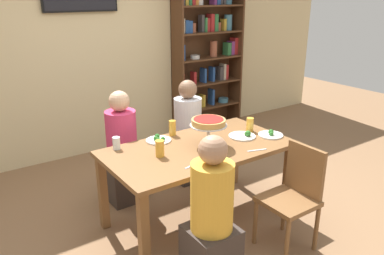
{
  "coord_description": "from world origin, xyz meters",
  "views": [
    {
      "loc": [
        -1.84,
        -2.55,
        2.03
      ],
      "look_at": [
        0.0,
        0.1,
        0.89
      ],
      "focal_mm": 36.04,
      "sensor_mm": 36.0,
      "label": 1
    }
  ],
  "objects_px": {
    "dining_table": "(198,156)",
    "diner_far_left": "(123,155)",
    "beer_glass_amber_short": "(172,128)",
    "salad_plate_near_diner": "(243,135)",
    "deep_dish_pizza_stand": "(208,124)",
    "diner_near_left": "(212,223)",
    "beer_glass_amber_spare": "(160,148)",
    "salad_plate_spare": "(158,140)",
    "chair_near_right": "(294,193)",
    "diner_far_right": "(188,138)",
    "water_glass_clear_near": "(116,143)",
    "cutlery_knife_near": "(257,150)",
    "cutlery_fork_near": "(204,128)",
    "cutlery_fork_far": "(193,165)",
    "bookshelf": "(207,52)",
    "beer_glass_amber_tall": "(250,125)",
    "salad_plate_far_diner": "(271,134)"
  },
  "relations": [
    {
      "from": "deep_dish_pizza_stand",
      "to": "beer_glass_amber_short",
      "type": "distance_m",
      "value": 0.44
    },
    {
      "from": "beer_glass_amber_short",
      "to": "salad_plate_near_diner",
      "type": "bearing_deg",
      "value": -39.08
    },
    {
      "from": "chair_near_right",
      "to": "cutlery_fork_far",
      "type": "height_order",
      "value": "chair_near_right"
    },
    {
      "from": "diner_near_left",
      "to": "cutlery_knife_near",
      "type": "xyz_separation_m",
      "value": [
        0.76,
        0.36,
        0.25
      ]
    },
    {
      "from": "diner_far_right",
      "to": "beer_glass_amber_spare",
      "type": "relative_size",
      "value": 8.21
    },
    {
      "from": "beer_glass_amber_spare",
      "to": "cutlery_knife_near",
      "type": "bearing_deg",
      "value": -26.2
    },
    {
      "from": "diner_far_left",
      "to": "beer_glass_amber_short",
      "type": "height_order",
      "value": "diner_far_left"
    },
    {
      "from": "cutlery_knife_near",
      "to": "cutlery_fork_far",
      "type": "height_order",
      "value": "same"
    },
    {
      "from": "dining_table",
      "to": "deep_dish_pizza_stand",
      "type": "distance_m",
      "value": 0.31
    },
    {
      "from": "salad_plate_near_diner",
      "to": "cutlery_fork_near",
      "type": "height_order",
      "value": "salad_plate_near_diner"
    },
    {
      "from": "salad_plate_near_diner",
      "to": "diner_far_right",
      "type": "bearing_deg",
      "value": 96.11
    },
    {
      "from": "diner_near_left",
      "to": "diner_far_right",
      "type": "bearing_deg",
      "value": -28.5
    },
    {
      "from": "chair_near_right",
      "to": "cutlery_knife_near",
      "type": "relative_size",
      "value": 4.83
    },
    {
      "from": "diner_near_left",
      "to": "salad_plate_near_diner",
      "type": "bearing_deg",
      "value": -52.99
    },
    {
      "from": "diner_near_left",
      "to": "cutlery_knife_near",
      "type": "relative_size",
      "value": 6.39
    },
    {
      "from": "bookshelf",
      "to": "diner_far_right",
      "type": "bearing_deg",
      "value": -133.64
    },
    {
      "from": "bookshelf",
      "to": "deep_dish_pizza_stand",
      "type": "xyz_separation_m",
      "value": [
        -1.51,
        -2.04,
        -0.25
      ]
    },
    {
      "from": "cutlery_fork_far",
      "to": "beer_glass_amber_short",
      "type": "bearing_deg",
      "value": 59.11
    },
    {
      "from": "cutlery_fork_far",
      "to": "beer_glass_amber_spare",
      "type": "bearing_deg",
      "value": 100.22
    },
    {
      "from": "diner_far_left",
      "to": "deep_dish_pizza_stand",
      "type": "height_order",
      "value": "diner_far_left"
    },
    {
      "from": "salad_plate_near_diner",
      "to": "water_glass_clear_near",
      "type": "xyz_separation_m",
      "value": [
        -1.1,
        0.41,
        0.04
      ]
    },
    {
      "from": "diner_far_right",
      "to": "cutlery_fork_near",
      "type": "xyz_separation_m",
      "value": [
        -0.08,
        -0.4,
        0.25
      ]
    },
    {
      "from": "diner_far_right",
      "to": "chair_near_right",
      "type": "height_order",
      "value": "diner_far_right"
    },
    {
      "from": "bookshelf",
      "to": "salad_plate_near_diner",
      "type": "bearing_deg",
      "value": -118.3
    },
    {
      "from": "dining_table",
      "to": "diner_far_left",
      "type": "height_order",
      "value": "diner_far_left"
    },
    {
      "from": "beer_glass_amber_short",
      "to": "cutlery_knife_near",
      "type": "distance_m",
      "value": 0.84
    },
    {
      "from": "beer_glass_amber_short",
      "to": "beer_glass_amber_spare",
      "type": "relative_size",
      "value": 1.03
    },
    {
      "from": "deep_dish_pizza_stand",
      "to": "beer_glass_amber_tall",
      "type": "distance_m",
      "value": 0.58
    },
    {
      "from": "diner_far_right",
      "to": "diner_near_left",
      "type": "relative_size",
      "value": 1.0
    },
    {
      "from": "diner_far_right",
      "to": "cutlery_fork_near",
      "type": "relative_size",
      "value": 6.39
    },
    {
      "from": "chair_near_right",
      "to": "beer_glass_amber_spare",
      "type": "xyz_separation_m",
      "value": [
        -0.81,
        0.75,
        0.32
      ]
    },
    {
      "from": "bookshelf",
      "to": "cutlery_fork_near",
      "type": "bearing_deg",
      "value": -127.67
    },
    {
      "from": "deep_dish_pizza_stand",
      "to": "beer_glass_amber_short",
      "type": "xyz_separation_m",
      "value": [
        -0.12,
        0.4,
        -0.13
      ]
    },
    {
      "from": "cutlery_fork_near",
      "to": "bookshelf",
      "type": "bearing_deg",
      "value": -134.77
    },
    {
      "from": "diner_far_right",
      "to": "water_glass_clear_near",
      "type": "distance_m",
      "value": 1.13
    },
    {
      "from": "diner_far_left",
      "to": "salad_plate_spare",
      "type": "relative_size",
      "value": 4.96
    },
    {
      "from": "diner_far_left",
      "to": "salad_plate_far_diner",
      "type": "height_order",
      "value": "diner_far_left"
    },
    {
      "from": "diner_near_left",
      "to": "beer_glass_amber_spare",
      "type": "distance_m",
      "value": 0.79
    },
    {
      "from": "diner_near_left",
      "to": "salad_plate_near_diner",
      "type": "distance_m",
      "value": 1.14
    },
    {
      "from": "cutlery_fork_near",
      "to": "cutlery_fork_far",
      "type": "distance_m",
      "value": 0.88
    },
    {
      "from": "chair_near_right",
      "to": "cutlery_fork_far",
      "type": "distance_m",
      "value": 0.86
    },
    {
      "from": "diner_far_right",
      "to": "diner_far_left",
      "type": "xyz_separation_m",
      "value": [
        -0.8,
        -0.02,
        0.0
      ]
    },
    {
      "from": "chair_near_right",
      "to": "deep_dish_pizza_stand",
      "type": "bearing_deg",
      "value": 25.22
    },
    {
      "from": "diner_near_left",
      "to": "cutlery_fork_near",
      "type": "bearing_deg",
      "value": -33.81
    },
    {
      "from": "salad_plate_spare",
      "to": "cutlery_fork_far",
      "type": "xyz_separation_m",
      "value": [
        -0.04,
        -0.61,
        -0.01
      ]
    },
    {
      "from": "chair_near_right",
      "to": "beer_glass_amber_spare",
      "type": "relative_size",
      "value": 6.21
    },
    {
      "from": "diner_near_left",
      "to": "chair_near_right",
      "type": "distance_m",
      "value": 0.83
    },
    {
      "from": "dining_table",
      "to": "salad_plate_spare",
      "type": "height_order",
      "value": "salad_plate_spare"
    },
    {
      "from": "deep_dish_pizza_stand",
      "to": "beer_glass_amber_spare",
      "type": "bearing_deg",
      "value": 175.71
    },
    {
      "from": "diner_far_right",
      "to": "deep_dish_pizza_stand",
      "type": "relative_size",
      "value": 3.5
    }
  ]
}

